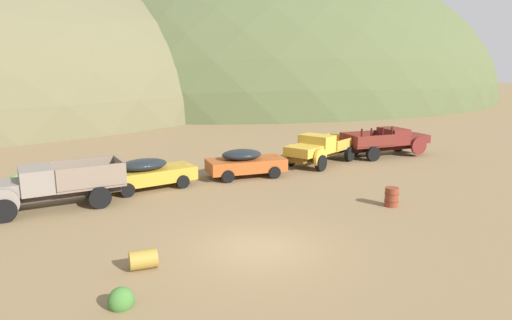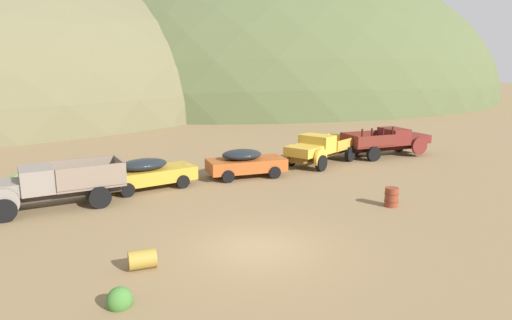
{
  "view_description": "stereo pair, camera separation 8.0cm",
  "coord_description": "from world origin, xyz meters",
  "px_view_note": "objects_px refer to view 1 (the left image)",
  "views": [
    {
      "loc": [
        -8.01,
        -12.27,
        6.17
      ],
      "look_at": [
        3.89,
        6.21,
        1.54
      ],
      "focal_mm": 31.95,
      "sensor_mm": 36.0,
      "label": 1
    },
    {
      "loc": [
        -7.94,
        -12.31,
        6.17
      ],
      "look_at": [
        3.89,
        6.21,
        1.54
      ],
      "focal_mm": 31.95,
      "sensor_mm": 36.0,
      "label": 2
    }
  ],
  "objects_px": {
    "truck_oxblood": "(391,141)",
    "oil_drum_tipped": "(143,259)",
    "truck_faded_yellow": "(317,149)",
    "car_oxide_orange": "(248,162)",
    "truck_primer_gray": "(41,187)",
    "oil_drum_foreground": "(392,197)",
    "car_mustard": "(152,173)"
  },
  "relations": [
    {
      "from": "car_mustard",
      "to": "truck_faded_yellow",
      "type": "distance_m",
      "value": 10.65
    },
    {
      "from": "truck_oxblood",
      "to": "oil_drum_tipped",
      "type": "relative_size",
      "value": 6.83
    },
    {
      "from": "car_mustard",
      "to": "car_oxide_orange",
      "type": "xyz_separation_m",
      "value": [
        5.4,
        -0.54,
        0.0
      ]
    },
    {
      "from": "truck_faded_yellow",
      "to": "truck_oxblood",
      "type": "relative_size",
      "value": 0.97
    },
    {
      "from": "car_mustard",
      "to": "truck_oxblood",
      "type": "distance_m",
      "value": 16.83
    },
    {
      "from": "car_mustard",
      "to": "car_oxide_orange",
      "type": "height_order",
      "value": "same"
    },
    {
      "from": "oil_drum_foreground",
      "to": "oil_drum_tipped",
      "type": "xyz_separation_m",
      "value": [
        -11.36,
        -0.17,
        -0.13
      ]
    },
    {
      "from": "car_mustard",
      "to": "oil_drum_foreground",
      "type": "xyz_separation_m",
      "value": [
        7.85,
        -8.62,
        -0.39
      ]
    },
    {
      "from": "truck_oxblood",
      "to": "oil_drum_foreground",
      "type": "distance_m",
      "value": 11.95
    },
    {
      "from": "truck_faded_yellow",
      "to": "oil_drum_foreground",
      "type": "distance_m",
      "value": 8.84
    },
    {
      "from": "oil_drum_foreground",
      "to": "oil_drum_tipped",
      "type": "bearing_deg",
      "value": -179.15
    },
    {
      "from": "truck_oxblood",
      "to": "truck_primer_gray",
      "type": "bearing_deg",
      "value": -168.73
    },
    {
      "from": "truck_primer_gray",
      "to": "oil_drum_foreground",
      "type": "xyz_separation_m",
      "value": [
        13.06,
        -7.81,
        -0.59
      ]
    },
    {
      "from": "car_oxide_orange",
      "to": "truck_faded_yellow",
      "type": "bearing_deg",
      "value": 15.99
    },
    {
      "from": "truck_primer_gray",
      "to": "oil_drum_foreground",
      "type": "height_order",
      "value": "truck_primer_gray"
    },
    {
      "from": "truck_primer_gray",
      "to": "oil_drum_foreground",
      "type": "relative_size",
      "value": 7.18
    },
    {
      "from": "truck_oxblood",
      "to": "oil_drum_foreground",
      "type": "relative_size",
      "value": 7.47
    },
    {
      "from": "truck_primer_gray",
      "to": "truck_faded_yellow",
      "type": "distance_m",
      "value": 15.86
    },
    {
      "from": "car_oxide_orange",
      "to": "truck_oxblood",
      "type": "xyz_separation_m",
      "value": [
        11.41,
        -0.19,
        0.2
      ]
    },
    {
      "from": "car_oxide_orange",
      "to": "truck_oxblood",
      "type": "distance_m",
      "value": 11.41
    },
    {
      "from": "car_oxide_orange",
      "to": "oil_drum_tipped",
      "type": "height_order",
      "value": "car_oxide_orange"
    },
    {
      "from": "car_mustard",
      "to": "oil_drum_foreground",
      "type": "distance_m",
      "value": 11.66
    },
    {
      "from": "car_oxide_orange",
      "to": "truck_oxblood",
      "type": "bearing_deg",
      "value": 11.89
    },
    {
      "from": "oil_drum_tipped",
      "to": "truck_primer_gray",
      "type": "bearing_deg",
      "value": 101.98
    },
    {
      "from": "truck_faded_yellow",
      "to": "truck_oxblood",
      "type": "bearing_deg",
      "value": 157.38
    },
    {
      "from": "car_oxide_orange",
      "to": "truck_primer_gray",
      "type": "bearing_deg",
      "value": -165.72
    },
    {
      "from": "truck_faded_yellow",
      "to": "oil_drum_tipped",
      "type": "bearing_deg",
      "value": 12.9
    },
    {
      "from": "car_oxide_orange",
      "to": "oil_drum_tipped",
      "type": "relative_size",
      "value": 5.16
    },
    {
      "from": "car_mustard",
      "to": "truck_primer_gray",
      "type": "bearing_deg",
      "value": -172.33
    },
    {
      "from": "oil_drum_tipped",
      "to": "truck_faded_yellow",
      "type": "bearing_deg",
      "value": 31.08
    },
    {
      "from": "car_oxide_orange",
      "to": "car_mustard",
      "type": "bearing_deg",
      "value": -172.87
    },
    {
      "from": "truck_oxblood",
      "to": "car_oxide_orange",
      "type": "bearing_deg",
      "value": -169.89
    }
  ]
}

